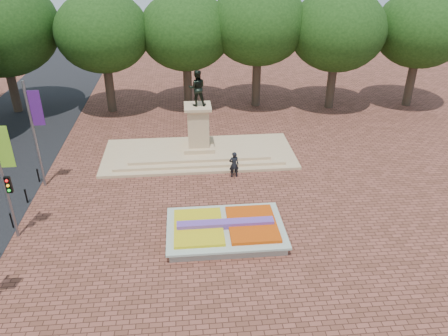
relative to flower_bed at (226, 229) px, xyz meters
name	(u,v)px	position (x,y,z in m)	size (l,w,h in m)	color
ground	(205,216)	(-1.03, 2.00, -0.38)	(90.00, 90.00, 0.00)	brown
flower_bed	(226,229)	(0.00, 0.00, 0.00)	(6.30, 4.30, 0.91)	gray
monument	(199,144)	(-1.03, 10.00, 0.50)	(14.00, 6.00, 6.40)	tan
tree_row_back	(219,36)	(1.31, 20.00, 6.29)	(44.80, 8.80, 10.43)	#35271D
banner_poles	(2,176)	(-11.10, 0.69, 3.50)	(0.88, 11.17, 7.00)	slate
bollard_row	(3,234)	(-11.73, 0.50, 0.15)	(0.12, 13.12, 0.98)	black
pedestrian	(234,165)	(1.18, 6.50, 0.54)	(0.67, 0.44, 1.83)	black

